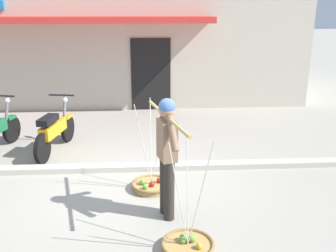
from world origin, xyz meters
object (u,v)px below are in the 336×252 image
(motorcycle_second_in_row, at_px, (55,131))
(fruit_basket_right_side, at_px, (151,185))
(fruit_vendor, at_px, (167,151))
(fruit_basket_left_side, at_px, (188,245))

(motorcycle_second_in_row, bearing_deg, fruit_basket_right_side, -42.88)
(fruit_basket_right_side, bearing_deg, fruit_vendor, -76.04)
(fruit_vendor, bearing_deg, motorcycle_second_in_row, 129.13)
(fruit_vendor, xyz_separation_m, motorcycle_second_in_row, (-2.10, 2.58, -0.52))
(fruit_basket_left_side, relative_size, fruit_basket_right_side, 1.00)
(fruit_basket_left_side, xyz_separation_m, motorcycle_second_in_row, (-2.30, 3.40, 0.38))
(fruit_basket_left_side, relative_size, motorcycle_second_in_row, 0.81)
(fruit_basket_left_side, bearing_deg, fruit_basket_right_side, 103.93)
(motorcycle_second_in_row, bearing_deg, fruit_vendor, -50.87)
(fruit_basket_left_side, distance_m, fruit_basket_right_side, 1.69)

